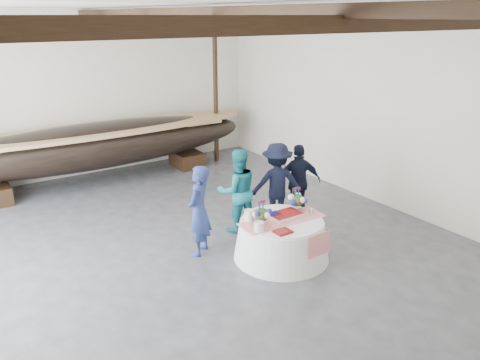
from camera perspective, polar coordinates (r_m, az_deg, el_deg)
floor at (r=9.16m, az=-5.52°, el=-8.89°), size 10.00×12.00×0.01m
wall_back at (r=13.83m, az=-17.97°, el=9.87°), size 10.00×0.02×4.50m
wall_right at (r=11.48m, az=16.82°, el=8.18°), size 0.02×12.00×4.50m
ceiling at (r=8.07m, az=-6.62°, el=20.51°), size 10.00×12.00×0.01m
pavilion_structure at (r=8.83m, az=-9.15°, el=17.07°), size 9.80×11.76×4.50m
longboat_display at (r=13.07m, az=-16.98°, el=4.09°), size 8.85×1.77×1.66m
banquet_table at (r=8.85m, az=5.08°, el=-7.15°), size 1.79×1.79×0.77m
tabletop_items at (r=8.69m, az=4.70°, el=-3.78°), size 1.69×0.95×0.40m
guest_woman_blue at (r=8.80m, az=-5.03°, el=-3.75°), size 0.76×0.73×1.76m
guest_woman_teal at (r=9.71m, az=-0.28°, el=-1.29°), size 1.01×0.88×1.79m
guest_man_left at (r=10.11m, az=4.48°, el=-0.45°), size 1.34×1.09×1.80m
guest_man_right at (r=10.44m, az=7.16°, el=-0.20°), size 1.07×0.82×1.70m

